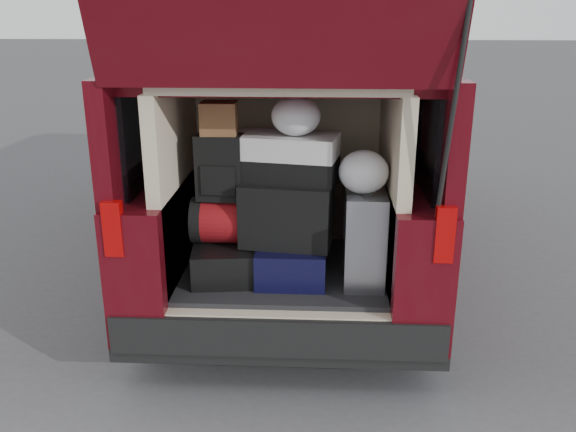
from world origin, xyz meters
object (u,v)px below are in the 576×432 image
at_px(twotone_duffel, 285,157).
at_px(backpack, 220,167).
at_px(black_soft_case, 287,213).
at_px(red_duffel, 227,220).
at_px(black_hardshell, 225,258).
at_px(silver_roller, 364,238).
at_px(navy_hardshell, 291,260).

bearing_deg(twotone_duffel, backpack, -165.01).
relative_size(black_soft_case, twotone_duffel, 0.88).
bearing_deg(black_soft_case, red_duffel, -178.35).
height_order(red_duffel, backpack, backpack).
xyz_separation_m(black_hardshell, twotone_duffel, (0.37, 0.05, 0.63)).
relative_size(silver_roller, black_soft_case, 1.07).
bearing_deg(navy_hardshell, black_soft_case, -169.69).
xyz_separation_m(black_hardshell, backpack, (-0.01, 0.02, 0.57)).
height_order(navy_hardshell, backpack, backpack).
bearing_deg(backpack, black_hardshell, -47.22).
bearing_deg(black_soft_case, navy_hardshell, 17.47).
xyz_separation_m(navy_hardshell, red_duffel, (-0.39, 0.03, 0.24)).
height_order(black_hardshell, twotone_duffel, twotone_duffel).
bearing_deg(silver_roller, backpack, 174.89).
height_order(black_soft_case, twotone_duffel, twotone_duffel).
xyz_separation_m(black_hardshell, silver_roller, (0.84, -0.07, 0.18)).
xyz_separation_m(navy_hardshell, backpack, (-0.42, 0.03, 0.57)).
height_order(navy_hardshell, twotone_duffel, twotone_duffel).
bearing_deg(silver_roller, twotone_duffel, 166.60).
bearing_deg(black_hardshell, silver_roller, -11.34).
xyz_separation_m(silver_roller, red_duffel, (-0.82, 0.09, 0.06)).
height_order(silver_roller, backpack, backpack).
relative_size(black_hardshell, twotone_duffel, 0.86).
bearing_deg(backpack, twotone_duffel, 7.94).
height_order(silver_roller, red_duffel, silver_roller).
bearing_deg(black_soft_case, silver_roller, 0.91).
distance_m(navy_hardshell, black_soft_case, 0.30).
bearing_deg(silver_roller, black_soft_case, 174.30).
bearing_deg(black_hardshell, red_duffel, 33.40).
distance_m(navy_hardshell, backpack, 0.71).
xyz_separation_m(black_soft_case, backpack, (-0.40, 0.04, 0.27)).
height_order(navy_hardshell, silver_roller, silver_roller).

